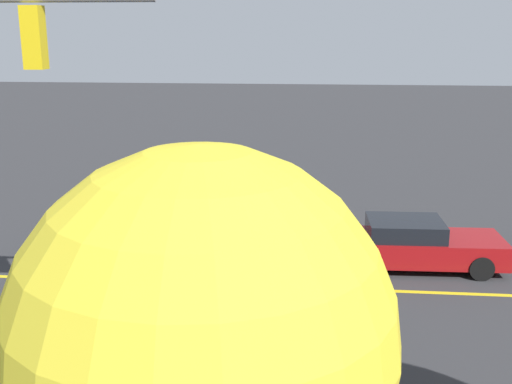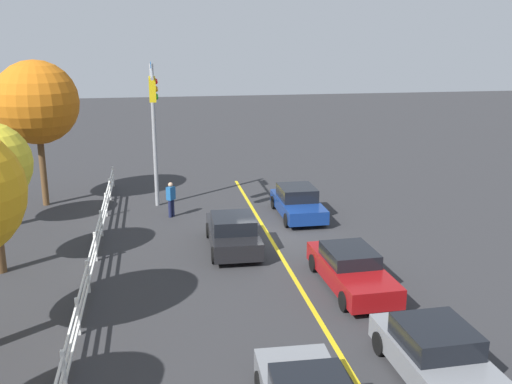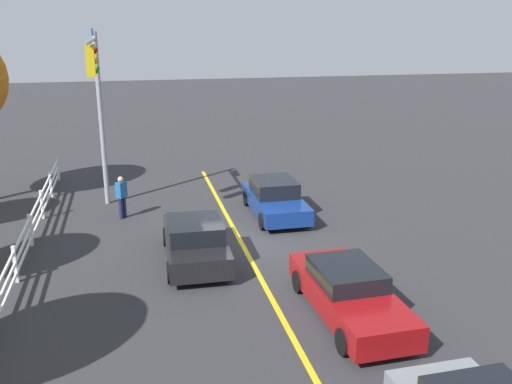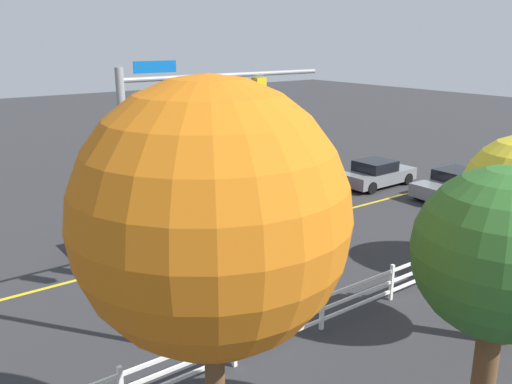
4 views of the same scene
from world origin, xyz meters
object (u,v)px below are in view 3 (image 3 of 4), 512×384
(car_0, at_px, (349,293))
(pedestrian, at_px, (122,195))
(car_1, at_px, (195,241))
(car_2, at_px, (275,198))

(car_0, bearing_deg, pedestrian, -149.41)
(car_0, height_order, car_1, car_1)
(pedestrian, bearing_deg, car_2, 30.97)
(car_0, xyz_separation_m, car_2, (8.19, -0.18, 0.03))
(car_2, bearing_deg, pedestrian, -98.85)
(car_2, bearing_deg, car_1, -43.22)
(car_1, relative_size, pedestrian, 2.60)
(car_1, distance_m, pedestrian, 5.32)
(car_1, height_order, car_2, car_1)
(car_1, bearing_deg, pedestrian, 27.13)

